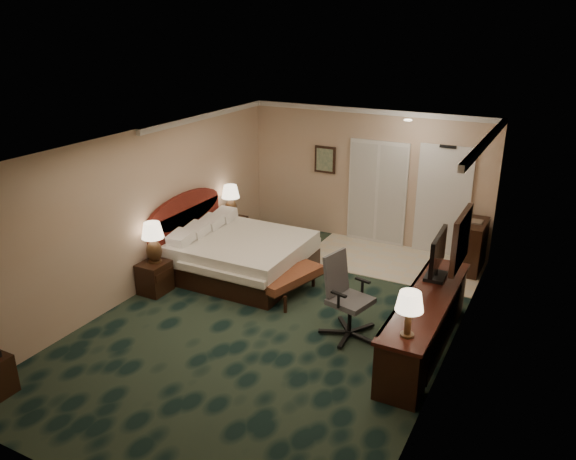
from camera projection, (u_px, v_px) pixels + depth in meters
The scene contains 24 objects.
floor at pixel (278, 319), 8.58m from camera, with size 5.00×7.50×0.00m, color black.
ceiling at pixel (277, 145), 7.62m from camera, with size 5.00×7.50×0.00m, color silver.
wall_back at pixel (367, 176), 11.22m from camera, with size 5.00×0.00×2.70m, color #C8AF98.
wall_front at pixel (77, 374), 4.99m from camera, with size 5.00×0.00×2.70m, color #C8AF98.
wall_left at pixel (143, 211), 9.18m from camera, with size 0.00×7.50×2.70m, color #C8AF98.
wall_right at pixel (453, 271), 7.02m from camera, with size 0.00×7.50×2.70m, color #C8AF98.
crown_molding at pixel (277, 148), 7.64m from camera, with size 5.00×7.50×0.10m, color silver, non-canonical shape.
tile_patch at pixel (393, 261), 10.60m from camera, with size 3.20×1.70×0.01m, color beige.
headboard at pixel (186, 230), 10.21m from camera, with size 0.12×2.00×1.40m, color #4C1111, non-canonical shape.
entry_door at pixel (443, 202), 10.63m from camera, with size 1.02×0.06×2.18m, color silver.
closet_doors at pixel (377, 193), 11.18m from camera, with size 1.20×0.06×2.10m, color silver.
wall_art at pixel (325, 160), 11.48m from camera, with size 0.45×0.06×0.55m, color #436350.
wall_mirror at pixel (461, 240), 7.47m from camera, with size 0.05×0.95×0.75m, color white.
bed at pixel (243, 256), 9.98m from camera, with size 2.14×1.98×0.68m, color white.
nightstand_near at pixel (155, 277), 9.35m from camera, with size 0.43×0.49×0.53m, color black.
nightstand_far at pixel (232, 232), 11.29m from camera, with size 0.46×0.53×0.57m, color black.
lamp_near at pixel (153, 243), 9.17m from camera, with size 0.37×0.37×0.69m, color black, non-canonical shape.
lamp_far at pixel (231, 202), 11.11m from camera, with size 0.36×0.36×0.67m, color black, non-canonical shape.
bed_bench at pixel (291, 285), 9.21m from camera, with size 0.43×1.24×0.42m, color maroon.
desk at pixel (425, 324), 7.65m from camera, with size 0.60×2.79×0.81m, color black.
tv at pixel (438, 256), 7.96m from camera, with size 0.07×0.88×0.68m, color black.
desk_lamp at pixel (409, 314), 6.50m from camera, with size 0.33×0.33×0.58m, color black, non-canonical shape.
desk_chair at pixel (351, 298), 7.93m from camera, with size 0.71×0.66×1.22m, color #505050, non-canonical shape.
minibar at pixel (470, 246), 10.12m from camera, with size 0.49×0.87×0.92m, color black.
Camera 1 is at (3.60, -6.63, 4.31)m, focal length 35.00 mm.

